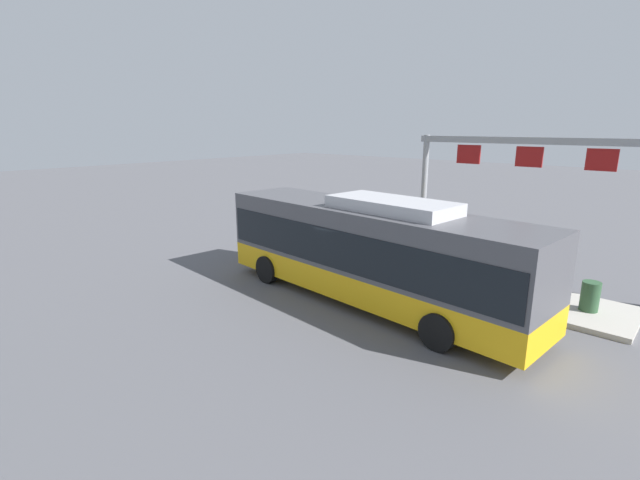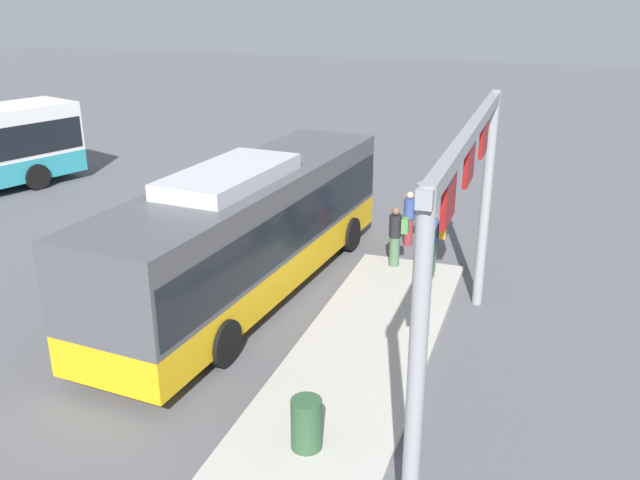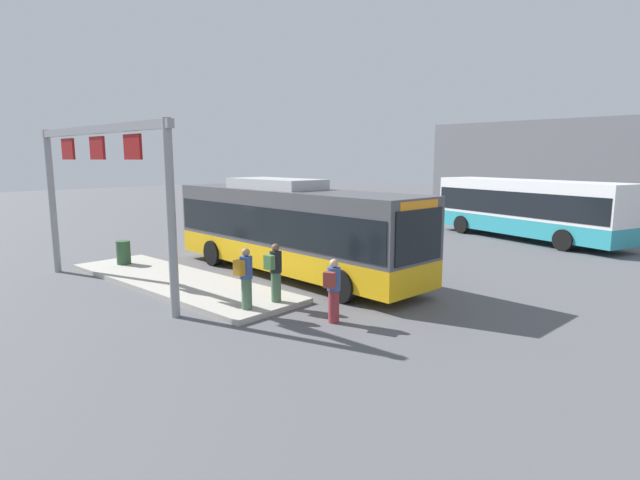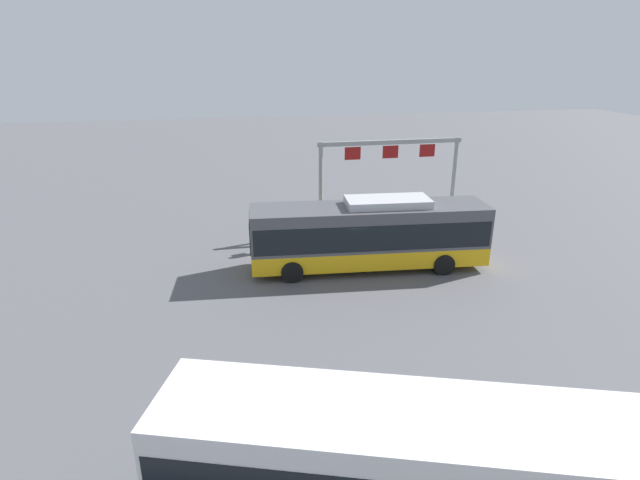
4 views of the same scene
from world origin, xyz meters
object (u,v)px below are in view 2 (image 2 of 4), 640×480
(bus_main, at_px, (250,225))
(trash_bin, at_px, (306,424))
(person_boarding, at_px, (410,217))
(person_waiting_near, at_px, (433,240))
(person_waiting_mid, at_px, (396,235))

(bus_main, xyz_separation_m, trash_bin, (-5.58, -3.54, -1.20))
(bus_main, relative_size, person_boarding, 6.76)
(person_waiting_near, height_order, person_waiting_mid, same)
(bus_main, distance_m, trash_bin, 6.72)
(person_boarding, xyz_separation_m, person_waiting_near, (-2.17, -1.08, 0.16))
(person_boarding, xyz_separation_m, person_waiting_mid, (-2.11, -0.06, 0.16))
(bus_main, relative_size, trash_bin, 12.54)
(person_waiting_near, bearing_deg, bus_main, 24.77)
(bus_main, distance_m, person_waiting_near, 4.89)
(bus_main, distance_m, person_waiting_mid, 4.11)
(person_waiting_near, xyz_separation_m, trash_bin, (-8.07, 0.60, -0.44))
(person_boarding, bearing_deg, person_waiting_mid, 76.02)
(person_boarding, distance_m, person_waiting_mid, 2.12)
(person_waiting_near, relative_size, person_waiting_mid, 1.00)
(bus_main, bearing_deg, person_boarding, -28.75)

